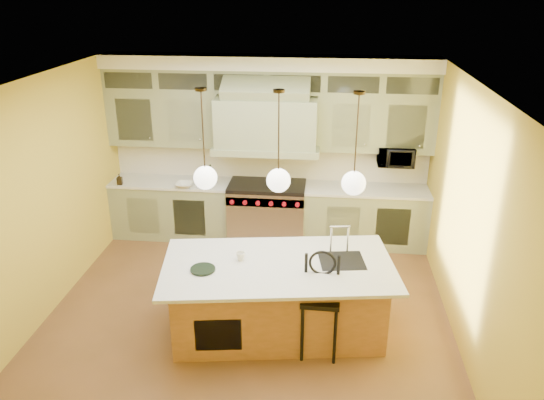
# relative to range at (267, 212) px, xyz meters

# --- Properties ---
(floor) EXTENTS (5.00, 5.00, 0.00)m
(floor) POSITION_rel_range_xyz_m (0.00, -2.14, -0.49)
(floor) COLOR brown
(floor) RESTS_ON ground
(ceiling) EXTENTS (5.00, 5.00, 0.00)m
(ceiling) POSITION_rel_range_xyz_m (0.00, -2.14, 2.41)
(ceiling) COLOR white
(ceiling) RESTS_ON wall_back
(wall_back) EXTENTS (5.00, 0.00, 5.00)m
(wall_back) POSITION_rel_range_xyz_m (0.00, 0.36, 0.96)
(wall_back) COLOR gold
(wall_back) RESTS_ON ground
(wall_front) EXTENTS (5.00, 0.00, 5.00)m
(wall_front) POSITION_rel_range_xyz_m (0.00, -4.64, 0.96)
(wall_front) COLOR gold
(wall_front) RESTS_ON ground
(wall_left) EXTENTS (0.00, 5.00, 5.00)m
(wall_left) POSITION_rel_range_xyz_m (-2.50, -2.14, 0.96)
(wall_left) COLOR gold
(wall_left) RESTS_ON ground
(wall_right) EXTENTS (0.00, 5.00, 5.00)m
(wall_right) POSITION_rel_range_xyz_m (2.50, -2.14, 0.96)
(wall_right) COLOR gold
(wall_right) RESTS_ON ground
(back_cabinetry) EXTENTS (5.00, 0.77, 2.90)m
(back_cabinetry) POSITION_rel_range_xyz_m (0.00, 0.09, 0.94)
(back_cabinetry) COLOR gray
(back_cabinetry) RESTS_ON floor
(range) EXTENTS (1.20, 0.74, 0.96)m
(range) POSITION_rel_range_xyz_m (0.00, 0.00, 0.00)
(range) COLOR silver
(range) RESTS_ON floor
(kitchen_island) EXTENTS (2.80, 1.75, 1.35)m
(kitchen_island) POSITION_rel_range_xyz_m (0.41, -2.40, -0.02)
(kitchen_island) COLOR brown
(kitchen_island) RESTS_ON floor
(counter_stool) EXTENTS (0.43, 0.43, 1.20)m
(counter_stool) POSITION_rel_range_xyz_m (0.90, -2.73, 0.20)
(counter_stool) COLOR black
(counter_stool) RESTS_ON floor
(microwave) EXTENTS (0.54, 0.37, 0.30)m
(microwave) POSITION_rel_range_xyz_m (1.95, 0.11, 0.96)
(microwave) COLOR black
(microwave) RESTS_ON back_cabinetry
(oil_bottle_a) EXTENTS (0.14, 0.14, 0.31)m
(oil_bottle_a) POSITION_rel_range_xyz_m (-0.89, -0.02, 0.61)
(oil_bottle_a) COLOR black
(oil_bottle_a) RESTS_ON back_cabinetry
(oil_bottle_b) EXTENTS (0.09, 0.09, 0.18)m
(oil_bottle_b) POSITION_rel_range_xyz_m (-2.30, -0.22, 0.54)
(oil_bottle_b) COLOR black
(oil_bottle_b) RESTS_ON back_cabinetry
(fruit_bowl) EXTENTS (0.28, 0.28, 0.07)m
(fruit_bowl) POSITION_rel_range_xyz_m (-1.26, -0.22, 0.49)
(fruit_bowl) COLOR silver
(fruit_bowl) RESTS_ON back_cabinetry
(cup) EXTENTS (0.12, 0.12, 0.10)m
(cup) POSITION_rel_range_xyz_m (-0.04, -2.39, 0.48)
(cup) COLOR silver
(cup) RESTS_ON kitchen_island
(pendant_left) EXTENTS (0.26, 0.26, 1.11)m
(pendant_left) POSITION_rel_range_xyz_m (-0.40, -2.39, 1.46)
(pendant_left) COLOR #2D2319
(pendant_left) RESTS_ON ceiling
(pendant_center) EXTENTS (0.26, 0.26, 1.11)m
(pendant_center) POSITION_rel_range_xyz_m (0.40, -2.39, 1.46)
(pendant_center) COLOR #2D2319
(pendant_center) RESTS_ON ceiling
(pendant_right) EXTENTS (0.26, 0.26, 1.11)m
(pendant_right) POSITION_rel_range_xyz_m (1.20, -2.39, 1.46)
(pendant_right) COLOR #2D2319
(pendant_right) RESTS_ON ceiling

